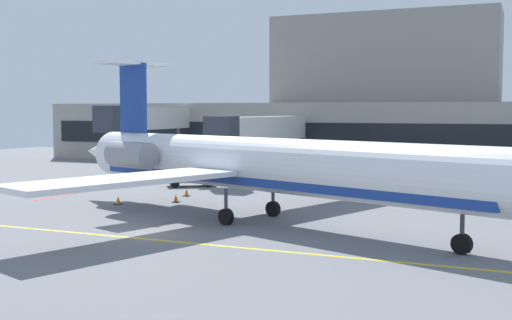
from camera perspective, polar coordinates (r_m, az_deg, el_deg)
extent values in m
cube|color=slate|center=(33.70, -9.72, -6.43)|extent=(120.00, 120.00, 0.10)
cube|color=yellow|center=(32.58, -11.02, -6.73)|extent=(108.00, 0.24, 0.01)
cube|color=red|center=(50.31, -15.95, -2.90)|extent=(0.30, 8.00, 0.01)
cube|color=gray|center=(77.32, 6.42, 2.37)|extent=(71.58, 12.46, 7.11)
cube|color=gray|center=(79.07, 11.26, 8.69)|extent=(25.98, 8.72, 10.34)
cube|color=black|center=(71.33, 4.98, 2.22)|extent=(68.71, 0.12, 2.65)
cube|color=silver|center=(71.68, -9.09, 3.65)|extent=(1.40, 14.22, 2.40)
cube|color=#2D333D|center=(65.04, -12.85, 3.53)|extent=(2.40, 2.00, 2.64)
cylinder|color=#4C4C51|center=(76.60, -6.83, 1.26)|extent=(0.44, 0.44, 4.18)
cylinder|color=#4C4C51|center=(66.55, -11.95, 0.72)|extent=(0.44, 0.44, 4.18)
cube|color=silver|center=(63.01, 1.06, 2.77)|extent=(1.40, 18.80, 2.40)
cube|color=#2D333D|center=(53.61, -3.07, 2.48)|extent=(2.40, 2.00, 2.64)
cylinder|color=#4C4C51|center=(70.53, 3.47, 0.64)|extent=(0.44, 0.44, 3.25)
cylinder|color=#4C4C51|center=(55.30, -2.28, -0.40)|extent=(0.44, 0.44, 3.25)
cylinder|color=white|center=(35.48, 1.23, -0.43)|extent=(28.71, 12.81, 2.98)
cube|color=navy|center=(35.56, 1.22, -1.75)|extent=(25.84, 11.53, 0.54)
cone|color=white|center=(47.67, -13.35, 0.69)|extent=(4.51, 3.70, 2.54)
cube|color=white|center=(43.12, 5.12, -0.19)|extent=(7.48, 12.65, 0.28)
cube|color=white|center=(32.56, -11.46, -1.74)|extent=(7.48, 12.65, 0.28)
cylinder|color=gray|center=(43.81, -5.94, 0.76)|extent=(3.93, 2.76, 1.64)
cylinder|color=gray|center=(40.88, -10.92, 0.44)|extent=(3.93, 2.76, 1.64)
cube|color=navy|center=(44.56, -10.78, 5.37)|extent=(2.61, 1.14, 4.62)
cube|color=white|center=(44.66, -10.82, 8.33)|extent=(3.59, 5.20, 0.20)
cylinder|color=#3F3F44|center=(29.54, 17.72, -5.38)|extent=(0.20, 0.20, 1.32)
cylinder|color=black|center=(29.70, 17.68, -7.06)|extent=(0.97, 0.63, 0.90)
cylinder|color=#3F3F44|center=(38.10, 1.51, -3.01)|extent=(0.20, 0.20, 1.32)
cylinder|color=black|center=(38.22, 1.51, -4.32)|extent=(0.97, 0.63, 0.90)
cylinder|color=#3F3F44|center=(35.31, -2.67, -3.60)|extent=(0.20, 0.20, 1.32)
cylinder|color=black|center=(35.44, -2.66, -5.02)|extent=(0.97, 0.63, 0.90)
cube|color=silver|center=(61.71, -3.51, -0.78)|extent=(4.03, 3.32, 0.68)
cube|color=#B8B1A9|center=(60.83, -2.96, -0.07)|extent=(2.05, 2.15, 0.97)
cylinder|color=black|center=(61.29, -2.12, -1.13)|extent=(0.75, 0.57, 0.70)
cylinder|color=black|center=(60.19, -3.54, -1.23)|extent=(0.75, 0.57, 0.70)
cylinder|color=black|center=(63.29, -3.48, -0.95)|extent=(0.75, 0.57, 0.70)
cylinder|color=black|center=(62.23, -4.88, -1.05)|extent=(0.75, 0.57, 0.70)
cube|color=silver|center=(53.52, -5.76, -1.60)|extent=(4.26, 3.74, 0.64)
cube|color=#B8B1A9|center=(53.58, -4.58, -0.67)|extent=(2.21, 2.21, 1.07)
cylinder|color=black|center=(54.60, -4.41, -1.81)|extent=(0.73, 0.63, 0.70)
cylinder|color=black|center=(52.87, -4.15, -2.02)|extent=(0.73, 0.63, 0.70)
cylinder|color=black|center=(54.29, -7.32, -1.87)|extent=(0.73, 0.63, 0.70)
cylinder|color=black|center=(52.55, -7.16, -2.08)|extent=(0.73, 0.63, 0.70)
cone|color=orange|center=(43.97, -12.05, -3.50)|extent=(0.36, 0.36, 0.55)
cube|color=black|center=(44.01, -12.05, -3.83)|extent=(0.47, 0.47, 0.04)
cone|color=orange|center=(44.35, -7.07, -3.37)|extent=(0.36, 0.36, 0.55)
cube|color=black|center=(44.38, -7.07, -3.70)|extent=(0.47, 0.47, 0.04)
cone|color=orange|center=(47.40, -6.15, -2.86)|extent=(0.36, 0.36, 0.55)
cube|color=black|center=(47.44, -6.15, -3.17)|extent=(0.47, 0.47, 0.04)
cone|color=orange|center=(30.38, 17.93, -7.15)|extent=(0.36, 0.36, 0.55)
cube|color=black|center=(30.43, 17.91, -7.62)|extent=(0.47, 0.47, 0.04)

